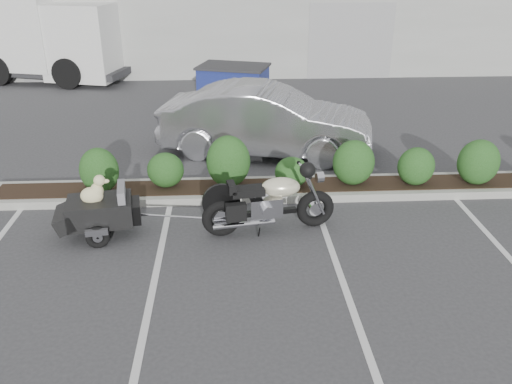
{
  "coord_description": "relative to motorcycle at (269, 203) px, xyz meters",
  "views": [
    {
      "loc": [
        -0.4,
        -7.33,
        4.4
      ],
      "look_at": [
        0.04,
        0.63,
        0.75
      ],
      "focal_mm": 38.0,
      "sensor_mm": 36.0,
      "label": 1
    }
  ],
  "objects": [
    {
      "name": "ground",
      "position": [
        -0.26,
        -0.68,
        -0.52
      ],
      "size": [
        90.0,
        90.0,
        0.0
      ],
      "primitive_type": "plane",
      "color": "#38383A",
      "rests_on": "ground"
    },
    {
      "name": "planter_kerb",
      "position": [
        0.74,
        1.52,
        -0.44
      ],
      "size": [
        12.0,
        1.0,
        0.15
      ],
      "primitive_type": "cube",
      "color": "#9E9E93",
      "rests_on": "ground"
    },
    {
      "name": "building",
      "position": [
        -0.26,
        16.32,
        1.48
      ],
      "size": [
        26.0,
        10.0,
        4.0
      ],
      "primitive_type": "cube",
      "color": "#9EA099",
      "rests_on": "ground"
    },
    {
      "name": "motorcycle",
      "position": [
        0.0,
        0.0,
        0.0
      ],
      "size": [
        2.26,
        0.89,
        1.3
      ],
      "rotation": [
        0.0,
        0.0,
        0.16
      ],
      "color": "black",
      "rests_on": "ground"
    },
    {
      "name": "pet_trailer",
      "position": [
        -2.79,
        0.02,
        -0.07
      ],
      "size": [
        1.83,
        1.04,
        1.08
      ],
      "rotation": [
        0.0,
        0.0,
        0.16
      ],
      "color": "black",
      "rests_on": "ground"
    },
    {
      "name": "sedan",
      "position": [
        0.21,
        3.73,
        0.26
      ],
      "size": [
        4.99,
        2.71,
        1.56
      ],
      "primitive_type": "imported",
      "rotation": [
        0.0,
        0.0,
        1.34
      ],
      "color": "#A6A6AD",
      "rests_on": "ground"
    },
    {
      "name": "dumpster",
      "position": [
        -0.46,
        7.51,
        0.13
      ],
      "size": [
        2.24,
        1.85,
        1.27
      ],
      "rotation": [
        0.0,
        0.0,
        -0.31
      ],
      "color": "navy",
      "rests_on": "ground"
    },
    {
      "name": "delivery_truck",
      "position": [
        -7.94,
        12.08,
        1.22
      ],
      "size": [
        8.28,
        4.44,
        3.62
      ],
      "rotation": [
        0.0,
        0.0,
        -0.26
      ],
      "color": "silver",
      "rests_on": "ground"
    }
  ]
}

